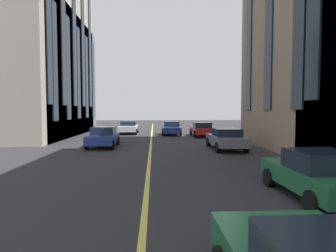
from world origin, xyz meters
name	(u,v)px	position (x,y,z in m)	size (l,w,h in m)	color
lane_centre_line	(149,163)	(20.00, 0.00, 0.00)	(80.00, 0.16, 0.01)	#D8C64C
car_green_near	(317,174)	(14.34, -4.90, 0.70)	(3.90, 1.89, 1.40)	#1E6038
car_white_far	(129,127)	(37.43, 2.52, 0.70)	(4.40, 1.95, 1.37)	silver
car_red_mid	(202,129)	(33.87, -4.90, 0.70)	(4.40, 1.95, 1.37)	#B21E1E
car_grey_trailing	(226,139)	(24.56, -4.90, 0.70)	(4.40, 1.95, 1.37)	slate
car_blue_parked_b	(103,137)	(26.17, 3.26, 0.70)	(3.90, 1.89, 1.40)	navy
car_blue_parked_a	(171,128)	(35.57, -2.02, 0.70)	(3.90, 1.89, 1.40)	navy
building_left_near	(1,26)	(34.76, 14.28, 10.62)	(16.68, 13.69, 21.23)	#A89E8E
building_left_far	(14,75)	(36.05, 13.87, 6.07)	(17.40, 12.86, 12.14)	slate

